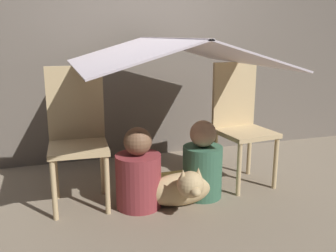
# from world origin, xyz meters

# --- Properties ---
(ground_plane) EXTENTS (8.80, 8.80, 0.00)m
(ground_plane) POSITION_xyz_m (0.00, 0.00, 0.00)
(ground_plane) COLOR gray
(wall_back) EXTENTS (7.00, 0.05, 2.50)m
(wall_back) POSITION_xyz_m (0.00, 1.19, 1.25)
(wall_back) COLOR #6B6056
(wall_back) RESTS_ON ground_plane
(chair_left) EXTENTS (0.43, 0.43, 1.00)m
(chair_left) POSITION_xyz_m (-0.66, 0.23, 0.54)
(chair_left) COLOR #D1B27F
(chair_left) RESTS_ON ground_plane
(chair_right) EXTENTS (0.45, 0.45, 1.00)m
(chair_right) POSITION_xyz_m (0.65, 0.23, 0.54)
(chair_right) COLOR #D1B27F
(chair_right) RESTS_ON ground_plane
(sheet_canopy) EXTENTS (1.33, 1.49, 0.20)m
(sheet_canopy) POSITION_xyz_m (0.00, 0.14, 1.10)
(sheet_canopy) COLOR silver
(person_front) EXTENTS (0.33, 0.33, 0.59)m
(person_front) POSITION_xyz_m (-0.27, 0.01, 0.24)
(person_front) COLOR maroon
(person_front) RESTS_ON ground_plane
(person_second) EXTENTS (0.30, 0.30, 0.60)m
(person_second) POSITION_xyz_m (0.24, 0.03, 0.25)
(person_second) COLOR #38664C
(person_second) RESTS_ON ground_plane
(dog) EXTENTS (0.51, 0.41, 0.35)m
(dog) POSITION_xyz_m (0.03, -0.12, 0.15)
(dog) COLOR tan
(dog) RESTS_ON ground_plane
(floor_cushion) EXTENTS (0.41, 0.33, 0.10)m
(floor_cushion) POSITION_xyz_m (0.15, 0.19, 0.05)
(floor_cushion) COLOR #E5CC66
(floor_cushion) RESTS_ON ground_plane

